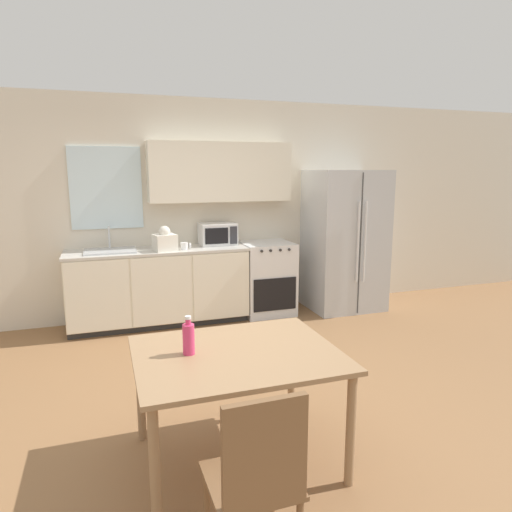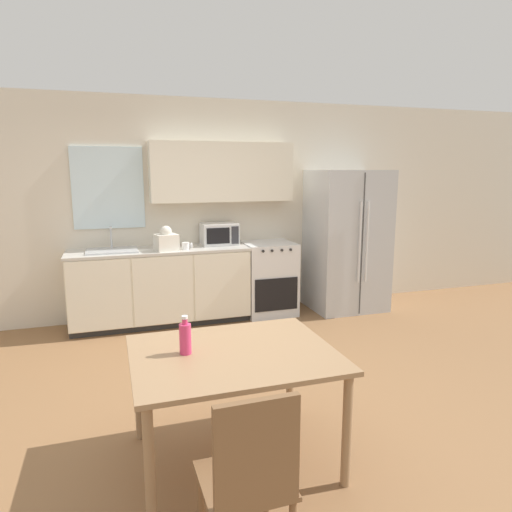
{
  "view_description": "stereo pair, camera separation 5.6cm",
  "coord_description": "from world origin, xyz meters",
  "px_view_note": "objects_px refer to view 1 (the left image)",
  "views": [
    {
      "loc": [
        -0.84,
        -3.35,
        1.84
      ],
      "look_at": [
        0.48,
        0.58,
        1.05
      ],
      "focal_mm": 32.0,
      "sensor_mm": 36.0,
      "label": 1
    },
    {
      "loc": [
        -0.79,
        -3.37,
        1.84
      ],
      "look_at": [
        0.48,
        0.58,
        1.05
      ],
      "focal_mm": 32.0,
      "sensor_mm": 36.0,
      "label": 2
    }
  ],
  "objects_px": {
    "dining_table": "(237,365)",
    "dining_chair_near": "(258,475)",
    "drink_bottle": "(189,338)",
    "coffee_mug": "(185,246)",
    "microwave": "(218,234)",
    "refrigerator": "(344,240)",
    "oven_range": "(267,278)"
  },
  "relations": [
    {
      "from": "coffee_mug",
      "to": "dining_table",
      "type": "xyz_separation_m",
      "value": [
        -0.16,
        -2.7,
        -0.31
      ]
    },
    {
      "from": "oven_range",
      "to": "coffee_mug",
      "type": "distance_m",
      "value": 1.19
    },
    {
      "from": "dining_chair_near",
      "to": "refrigerator",
      "type": "bearing_deg",
      "value": 54.97
    },
    {
      "from": "microwave",
      "to": "drink_bottle",
      "type": "height_order",
      "value": "microwave"
    },
    {
      "from": "oven_range",
      "to": "microwave",
      "type": "distance_m",
      "value": 0.86
    },
    {
      "from": "dining_chair_near",
      "to": "drink_bottle",
      "type": "height_order",
      "value": "drink_bottle"
    },
    {
      "from": "dining_table",
      "to": "dining_chair_near",
      "type": "height_order",
      "value": "dining_chair_near"
    },
    {
      "from": "refrigerator",
      "to": "drink_bottle",
      "type": "xyz_separation_m",
      "value": [
        -2.58,
        -2.68,
        -0.08
      ]
    },
    {
      "from": "coffee_mug",
      "to": "dining_table",
      "type": "bearing_deg",
      "value": -93.38
    },
    {
      "from": "dining_chair_near",
      "to": "oven_range",
      "type": "bearing_deg",
      "value": 68.57
    },
    {
      "from": "dining_chair_near",
      "to": "drink_bottle",
      "type": "xyz_separation_m",
      "value": [
        -0.12,
        0.94,
        0.3
      ]
    },
    {
      "from": "refrigerator",
      "to": "microwave",
      "type": "relative_size",
      "value": 4.15
    },
    {
      "from": "dining_chair_near",
      "to": "microwave",
      "type": "bearing_deg",
      "value": 77.63
    },
    {
      "from": "drink_bottle",
      "to": "refrigerator",
      "type": "bearing_deg",
      "value": 46.16
    },
    {
      "from": "dining_table",
      "to": "drink_bottle",
      "type": "relative_size",
      "value": 5.16
    },
    {
      "from": "coffee_mug",
      "to": "dining_table",
      "type": "distance_m",
      "value": 2.72
    },
    {
      "from": "refrigerator",
      "to": "dining_chair_near",
      "type": "xyz_separation_m",
      "value": [
        -2.45,
        -3.62,
        -0.38
      ]
    },
    {
      "from": "drink_bottle",
      "to": "dining_chair_near",
      "type": "bearing_deg",
      "value": -82.43
    },
    {
      "from": "oven_range",
      "to": "drink_bottle",
      "type": "relative_size",
      "value": 3.87
    },
    {
      "from": "coffee_mug",
      "to": "dining_table",
      "type": "height_order",
      "value": "coffee_mug"
    },
    {
      "from": "microwave",
      "to": "dining_chair_near",
      "type": "relative_size",
      "value": 0.48
    },
    {
      "from": "coffee_mug",
      "to": "drink_bottle",
      "type": "distance_m",
      "value": 2.67
    },
    {
      "from": "oven_range",
      "to": "dining_table",
      "type": "height_order",
      "value": "oven_range"
    },
    {
      "from": "coffee_mug",
      "to": "drink_bottle",
      "type": "xyz_separation_m",
      "value": [
        -0.44,
        -2.63,
        -0.12
      ]
    },
    {
      "from": "oven_range",
      "to": "dining_table",
      "type": "distance_m",
      "value": 3.09
    },
    {
      "from": "coffee_mug",
      "to": "dining_chair_near",
      "type": "bearing_deg",
      "value": -95.1
    },
    {
      "from": "microwave",
      "to": "drink_bottle",
      "type": "bearing_deg",
      "value": -107.32
    },
    {
      "from": "oven_range",
      "to": "coffee_mug",
      "type": "height_order",
      "value": "coffee_mug"
    },
    {
      "from": "oven_range",
      "to": "refrigerator",
      "type": "distance_m",
      "value": 1.16
    },
    {
      "from": "oven_range",
      "to": "dining_chair_near",
      "type": "height_order",
      "value": "dining_chair_near"
    },
    {
      "from": "dining_table",
      "to": "dining_chair_near",
      "type": "relative_size",
      "value": 1.33
    },
    {
      "from": "refrigerator",
      "to": "dining_table",
      "type": "bearing_deg",
      "value": -129.86
    }
  ]
}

